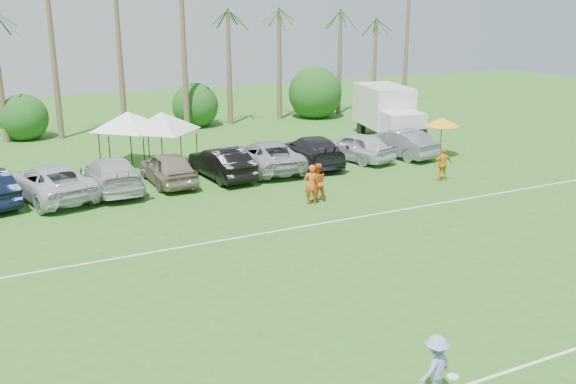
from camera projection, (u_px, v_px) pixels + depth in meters
name	position (u px, v px, depth m)	size (l,w,h in m)	color
field_lines	(323.00, 294.00, 20.44)	(80.00, 12.10, 0.01)	white
palm_tree_4	(46.00, 26.00, 42.30)	(2.40, 2.40, 8.90)	brown
palm_tree_5	(107.00, 12.00, 43.78)	(2.40, 2.40, 9.90)	brown
palm_tree_8	(278.00, 23.00, 49.65)	(2.40, 2.40, 8.90)	brown
palm_tree_9	(333.00, 11.00, 51.57)	(2.40, 2.40, 9.90)	brown
palm_tree_10	(385.00, 0.00, 53.49)	(2.40, 2.40, 10.90)	brown
bush_tree_1	(22.00, 112.00, 43.89)	(4.00, 4.00, 4.00)	brown
bush_tree_2	(190.00, 101.00, 49.08)	(4.00, 4.00, 4.00)	brown
bush_tree_3	(305.00, 93.00, 53.41)	(4.00, 4.00, 4.00)	brown
sideline_player_a	(311.00, 184.00, 29.47)	(0.68, 0.44, 1.86)	#E85B19
sideline_player_b	(317.00, 182.00, 29.94)	(0.88, 0.68, 1.81)	#DF5718
sideline_player_c	(443.00, 164.00, 33.34)	(1.04, 0.43, 1.77)	orange
box_truck	(388.00, 112.00, 43.27)	(4.08, 7.30, 3.56)	silver
canopy_tent_left	(128.00, 111.00, 36.04)	(4.46, 4.46, 3.62)	black
canopy_tent_right	(161.00, 112.00, 35.47)	(4.54, 4.54, 3.68)	black
market_umbrella	(442.00, 122.00, 38.37)	(2.13, 2.13, 2.38)	black
frisbee_player	(436.00, 367.00, 14.86)	(1.16, 0.85, 1.60)	#9392CF
parked_car_2	(51.00, 182.00, 30.24)	(2.77, 6.01, 1.67)	silver
parked_car_3	(112.00, 174.00, 31.58)	(2.34, 5.76, 1.67)	#B9B9BB
parked_car_4	(168.00, 168.00, 32.79)	(1.97, 4.90, 1.67)	gray
parked_car_5	(222.00, 163.00, 33.85)	(1.77, 5.07, 1.67)	black
parked_car_6	(267.00, 155.00, 35.50)	(2.77, 6.01, 1.67)	#A1A3AA
parked_car_7	(312.00, 151.00, 36.70)	(2.34, 5.76, 1.67)	black
parked_car_8	(356.00, 146.00, 37.75)	(1.97, 4.90, 1.67)	silver
parked_car_9	(398.00, 143.00, 38.75)	(1.77, 5.07, 1.67)	gray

